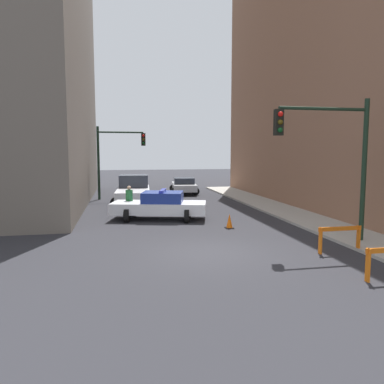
{
  "coord_description": "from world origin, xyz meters",
  "views": [
    {
      "loc": [
        -2.95,
        -12.1,
        3.4
      ],
      "look_at": [
        0.97,
        8.07,
        1.2
      ],
      "focal_mm": 35.0,
      "sensor_mm": 36.0,
      "label": 1
    }
  ],
  "objects_px": {
    "white_truck": "(134,191)",
    "parked_car_near": "(184,185)",
    "traffic_light_near": "(336,148)",
    "barrier_mid": "(340,235)",
    "traffic_cone": "(229,221)",
    "police_car": "(160,205)",
    "traffic_light_far": "(114,152)",
    "pedestrian_crossing": "(129,201)"
  },
  "relations": [
    {
      "from": "police_car",
      "to": "white_truck",
      "type": "distance_m",
      "value": 5.5
    },
    {
      "from": "pedestrian_crossing",
      "to": "traffic_light_far",
      "type": "bearing_deg",
      "value": 108.4
    },
    {
      "from": "parked_car_near",
      "to": "barrier_mid",
      "type": "bearing_deg",
      "value": -77.96
    },
    {
      "from": "police_car",
      "to": "barrier_mid",
      "type": "relative_size",
      "value": 3.13
    },
    {
      "from": "police_car",
      "to": "parked_car_near",
      "type": "relative_size",
      "value": 1.12
    },
    {
      "from": "pedestrian_crossing",
      "to": "traffic_cone",
      "type": "relative_size",
      "value": 2.53
    },
    {
      "from": "barrier_mid",
      "to": "traffic_light_near",
      "type": "bearing_deg",
      "value": 69.33
    },
    {
      "from": "traffic_light_far",
      "to": "pedestrian_crossing",
      "type": "bearing_deg",
      "value": -84.05
    },
    {
      "from": "traffic_light_near",
      "to": "barrier_mid",
      "type": "relative_size",
      "value": 3.25
    },
    {
      "from": "traffic_light_near",
      "to": "traffic_cone",
      "type": "height_order",
      "value": "traffic_light_near"
    },
    {
      "from": "traffic_light_near",
      "to": "white_truck",
      "type": "bearing_deg",
      "value": 120.16
    },
    {
      "from": "parked_car_near",
      "to": "traffic_light_near",
      "type": "bearing_deg",
      "value": -76.26
    },
    {
      "from": "traffic_light_near",
      "to": "traffic_light_far",
      "type": "distance_m",
      "value": 17.16
    },
    {
      "from": "barrier_mid",
      "to": "parked_car_near",
      "type": "bearing_deg",
      "value": 96.35
    },
    {
      "from": "white_truck",
      "to": "parked_car_near",
      "type": "bearing_deg",
      "value": 58.32
    },
    {
      "from": "police_car",
      "to": "white_truck",
      "type": "bearing_deg",
      "value": 25.62
    },
    {
      "from": "traffic_light_far",
      "to": "police_car",
      "type": "height_order",
      "value": "traffic_light_far"
    },
    {
      "from": "police_car",
      "to": "pedestrian_crossing",
      "type": "relative_size",
      "value": 3.02
    },
    {
      "from": "traffic_light_far",
      "to": "pedestrian_crossing",
      "type": "height_order",
      "value": "traffic_light_far"
    },
    {
      "from": "traffic_light_far",
      "to": "police_car",
      "type": "distance_m",
      "value": 9.51
    },
    {
      "from": "parked_car_near",
      "to": "pedestrian_crossing",
      "type": "xyz_separation_m",
      "value": [
        -4.7,
        -10.54,
        0.19
      ]
    },
    {
      "from": "white_truck",
      "to": "parked_car_near",
      "type": "distance_m",
      "value": 7.42
    },
    {
      "from": "traffic_light_far",
      "to": "parked_car_near",
      "type": "relative_size",
      "value": 1.17
    },
    {
      "from": "barrier_mid",
      "to": "traffic_cone",
      "type": "relative_size",
      "value": 2.44
    },
    {
      "from": "police_car",
      "to": "white_truck",
      "type": "relative_size",
      "value": 0.91
    },
    {
      "from": "traffic_light_near",
      "to": "white_truck",
      "type": "height_order",
      "value": "traffic_light_near"
    },
    {
      "from": "pedestrian_crossing",
      "to": "traffic_light_near",
      "type": "bearing_deg",
      "value": -32.62
    },
    {
      "from": "traffic_light_near",
      "to": "police_car",
      "type": "distance_m",
      "value": 8.98
    },
    {
      "from": "traffic_light_near",
      "to": "police_car",
      "type": "relative_size",
      "value": 1.04
    },
    {
      "from": "police_car",
      "to": "traffic_cone",
      "type": "bearing_deg",
      "value": -121.2
    },
    {
      "from": "traffic_light_near",
      "to": "traffic_cone",
      "type": "relative_size",
      "value": 7.93
    },
    {
      "from": "traffic_light_near",
      "to": "parked_car_near",
      "type": "bearing_deg",
      "value": 98.04
    },
    {
      "from": "barrier_mid",
      "to": "traffic_light_far",
      "type": "bearing_deg",
      "value": 115.11
    },
    {
      "from": "police_car",
      "to": "barrier_mid",
      "type": "distance_m",
      "value": 9.12
    },
    {
      "from": "white_truck",
      "to": "traffic_light_near",
      "type": "bearing_deg",
      "value": -56.01
    },
    {
      "from": "traffic_light_far",
      "to": "barrier_mid",
      "type": "height_order",
      "value": "traffic_light_far"
    },
    {
      "from": "white_truck",
      "to": "traffic_light_far",
      "type": "bearing_deg",
      "value": 113.3
    },
    {
      "from": "traffic_light_far",
      "to": "barrier_mid",
      "type": "xyz_separation_m",
      "value": [
        7.62,
        -16.26,
        -2.78
      ]
    },
    {
      "from": "police_car",
      "to": "parked_car_near",
      "type": "xyz_separation_m",
      "value": [
        3.19,
        11.42,
        -0.05
      ]
    },
    {
      "from": "parked_car_near",
      "to": "barrier_mid",
      "type": "height_order",
      "value": "parked_car_near"
    },
    {
      "from": "parked_car_near",
      "to": "traffic_cone",
      "type": "relative_size",
      "value": 6.79
    },
    {
      "from": "police_car",
      "to": "traffic_cone",
      "type": "height_order",
      "value": "police_car"
    }
  ]
}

